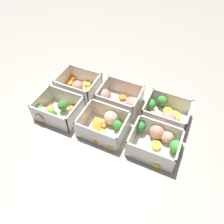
# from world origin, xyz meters

# --- Properties ---
(ground_plane) EXTENTS (4.00, 4.00, 0.00)m
(ground_plane) POSITION_xyz_m (0.00, 0.00, 0.00)
(ground_plane) COLOR gray
(container_near_left) EXTENTS (0.15, 0.13, 0.06)m
(container_near_left) POSITION_xyz_m (-0.15, -0.06, 0.03)
(container_near_left) COLOR silver
(container_near_left) RESTS_ON ground_plane
(container_near_center) EXTENTS (0.17, 0.11, 0.06)m
(container_near_center) POSITION_xyz_m (-0.00, -0.06, 0.03)
(container_near_center) COLOR silver
(container_near_center) RESTS_ON ground_plane
(container_near_right) EXTENTS (0.15, 0.13, 0.06)m
(container_near_right) POSITION_xyz_m (0.16, -0.06, 0.02)
(container_near_right) COLOR silver
(container_near_right) RESTS_ON ground_plane
(container_far_left) EXTENTS (0.15, 0.14, 0.06)m
(container_far_left) POSITION_xyz_m (-0.17, 0.05, 0.03)
(container_far_left) COLOR silver
(container_far_left) RESTS_ON ground_plane
(container_far_center) EXTENTS (0.14, 0.14, 0.06)m
(container_far_center) POSITION_xyz_m (-0.00, 0.06, 0.02)
(container_far_center) COLOR silver
(container_far_center) RESTS_ON ground_plane
(container_far_right) EXTENTS (0.14, 0.13, 0.06)m
(container_far_right) POSITION_xyz_m (0.17, 0.08, 0.03)
(container_far_right) COLOR silver
(container_far_right) RESTS_ON ground_plane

